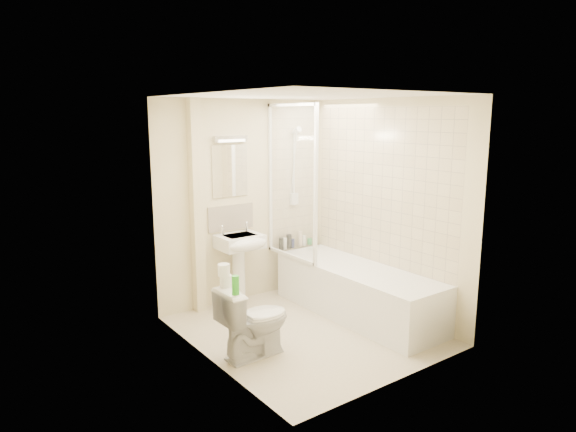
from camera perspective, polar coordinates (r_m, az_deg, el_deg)
floor at (r=5.49m, az=1.99°, el=-12.68°), size 2.50×2.50×0.00m
wall_back at (r=6.13m, az=-5.16°, el=1.58°), size 2.20×0.02×2.40m
wall_left at (r=4.54m, az=-8.91°, el=-1.93°), size 0.02×2.50×2.40m
wall_right at (r=5.85m, az=10.57°, el=0.97°), size 0.02×2.50×2.40m
ceiling at (r=5.02m, az=2.18°, el=13.24°), size 2.20×2.50×0.02m
tile_back at (r=6.51m, az=0.54°, el=4.17°), size 0.70×0.01×1.75m
tile_right at (r=5.83m, az=10.40°, el=3.17°), size 0.01×2.10×1.75m
pipe_boxing at (r=5.79m, az=-10.12°, el=0.87°), size 0.12×0.12×2.40m
splashback at (r=6.08m, az=-6.36°, el=-0.17°), size 0.60×0.02×0.30m
mirror at (r=5.99m, az=-6.47°, el=4.99°), size 0.46×0.01×0.60m
strip_light at (r=5.94m, az=-6.44°, el=8.52°), size 0.42×0.07×0.07m
bathtub at (r=5.86m, az=7.70°, el=-8.16°), size 0.70×2.10×0.55m
shower_screen at (r=5.94m, az=0.36°, el=3.75°), size 0.04×0.92×1.80m
shower_fixture at (r=6.45m, az=0.76°, el=5.20°), size 0.10×0.16×0.99m
pedestal_sink at (r=5.97m, az=-5.21°, el=-3.77°), size 0.51×0.47×0.98m
bottle_black_a at (r=6.45m, az=-0.75°, el=-3.10°), size 0.06×0.06×0.15m
bottle_white_a at (r=6.48m, az=-0.41°, el=-3.08°), size 0.06×0.06×0.14m
bottle_black_b at (r=6.52m, az=0.11°, el=-2.83°), size 0.07×0.07×0.18m
bottle_blue at (r=6.56m, az=0.52°, el=-3.05°), size 0.05×0.05×0.11m
bottle_cream at (r=6.62m, az=1.36°, el=-2.55°), size 0.05×0.05×0.19m
bottle_white_b at (r=6.66m, az=1.77°, el=-2.74°), size 0.06×0.06×0.13m
bottle_green at (r=6.73m, az=2.43°, el=-2.84°), size 0.06×0.06×0.08m
toilet at (r=4.86m, az=-3.76°, el=-11.49°), size 0.42×0.70×0.69m
toilet_roll_lower at (r=4.69m, az=-6.93°, el=-7.18°), size 0.11×0.11×0.11m
toilet_roll_upper at (r=4.65m, az=-7.15°, el=-5.97°), size 0.11×0.11×0.11m
green_bottle at (r=4.48m, az=-5.85°, el=-7.65°), size 0.06×0.06×0.17m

